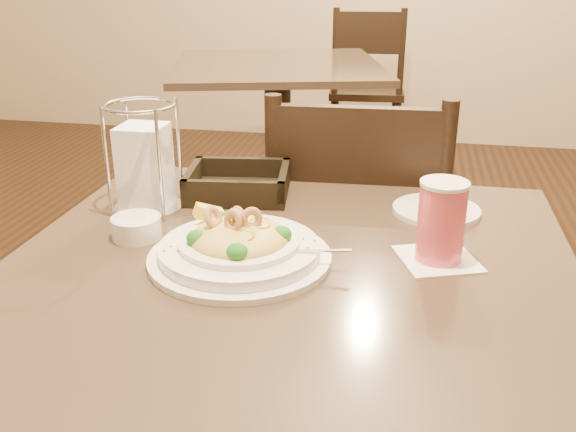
% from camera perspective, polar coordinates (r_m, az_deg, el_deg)
% --- Properties ---
extents(main_table, '(0.90, 0.90, 0.75)m').
position_cam_1_polar(main_table, '(1.12, -0.20, -15.49)').
color(main_table, black).
rests_on(main_table, ground).
extents(background_table, '(1.10, 1.10, 0.75)m').
position_cam_1_polar(background_table, '(2.96, -0.92, 8.91)').
color(background_table, black).
rests_on(background_table, ground).
extents(dining_chair_near, '(0.44, 0.44, 0.93)m').
position_cam_1_polar(dining_chair_near, '(1.59, 5.97, -3.96)').
color(dining_chair_near, black).
rests_on(dining_chair_near, ground).
extents(dining_chair_far, '(0.45, 0.45, 0.93)m').
position_cam_1_polar(dining_chair_far, '(3.79, 7.00, 11.52)').
color(dining_chair_far, black).
rests_on(dining_chair_far, ground).
extents(pasta_bowl, '(0.32, 0.29, 0.09)m').
position_cam_1_polar(pasta_bowl, '(1.01, -4.36, -2.64)').
color(pasta_bowl, white).
rests_on(pasta_bowl, main_table).
extents(drink_glass, '(0.15, 0.15, 0.13)m').
position_cam_1_polar(drink_glass, '(1.02, 13.46, -0.53)').
color(drink_glass, white).
rests_on(drink_glass, main_table).
extents(bread_basket, '(0.22, 0.19, 0.06)m').
position_cam_1_polar(bread_basket, '(1.29, -4.46, 2.72)').
color(bread_basket, black).
rests_on(bread_basket, main_table).
extents(napkin_caddy, '(0.13, 0.13, 0.21)m').
position_cam_1_polar(napkin_caddy, '(1.22, -12.61, 4.46)').
color(napkin_caddy, silver).
rests_on(napkin_caddy, main_table).
extents(side_plate, '(0.18, 0.18, 0.01)m').
position_cam_1_polar(side_plate, '(1.24, 13.04, 0.50)').
color(side_plate, white).
rests_on(side_plate, main_table).
extents(butter_ramekin, '(0.11, 0.11, 0.04)m').
position_cam_1_polar(butter_ramekin, '(1.13, -13.32, -0.97)').
color(butter_ramekin, white).
rests_on(butter_ramekin, main_table).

